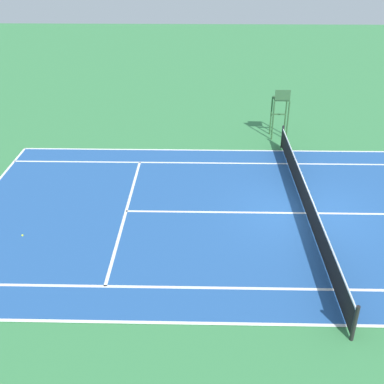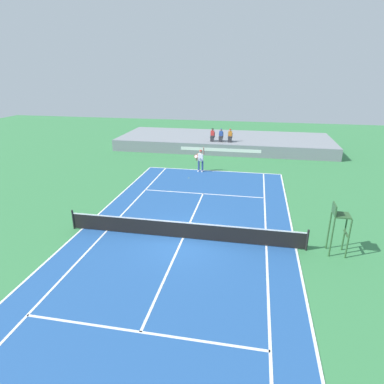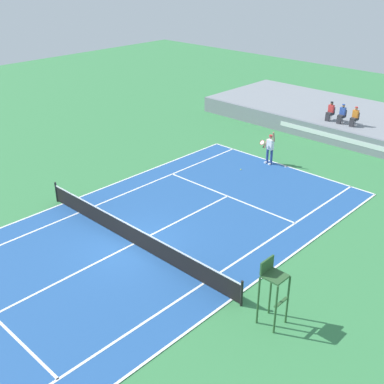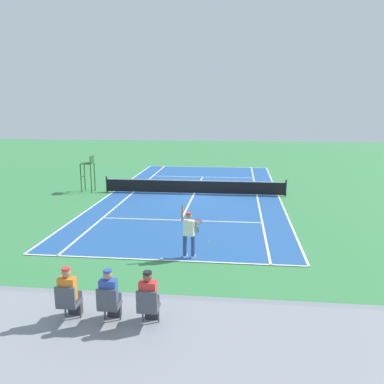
% 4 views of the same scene
% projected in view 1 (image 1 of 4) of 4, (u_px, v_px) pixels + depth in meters
% --- Properties ---
extents(ground_plane, '(80.00, 80.00, 0.00)m').
position_uv_depth(ground_plane, '(305.00, 214.00, 16.80)').
color(ground_plane, '#387F47').
extents(court, '(11.08, 23.88, 0.03)m').
position_uv_depth(court, '(305.00, 213.00, 16.80)').
color(court, '#235193').
rests_on(court, ground).
extents(net, '(11.98, 0.10, 1.07)m').
position_uv_depth(net, '(307.00, 201.00, 16.55)').
color(net, black).
rests_on(net, ground).
extents(tennis_ball, '(0.07, 0.07, 0.07)m').
position_uv_depth(tennis_ball, '(22.00, 235.00, 15.54)').
color(tennis_ball, '#D1E533').
rests_on(tennis_ball, ground).
extents(umpire_chair, '(0.77, 0.77, 2.44)m').
position_uv_depth(umpire_chair, '(281.00, 107.00, 22.34)').
color(umpire_chair, '#2D562D').
rests_on(umpire_chair, ground).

